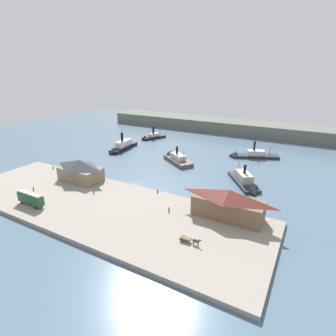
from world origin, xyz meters
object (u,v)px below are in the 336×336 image
(pedestrian_near_cart, at_px, (169,209))
(ferry_mid_harbor, at_px, (249,155))
(ferry_shed_west_terminal, at_px, (228,203))
(pedestrian_at_waters_edge, at_px, (94,192))
(horse_cart, at_px, (190,240))
(ferry_approaching_east, at_px, (122,147))
(street_tram, at_px, (30,198))
(mooring_post_center_east, at_px, (60,168))
(pedestrian_walking_east, at_px, (33,189))
(pedestrian_near_east_shed, at_px, (53,167))
(ferry_departing_north, at_px, (246,183))
(ferry_moored_east, at_px, (151,137))
(ferry_shed_east_terminal, at_px, (80,170))
(ferry_near_quay, at_px, (176,158))
(mooring_post_east, at_px, (158,191))

(pedestrian_near_cart, distance_m, ferry_mid_harbor, 70.87)
(ferry_shed_west_terminal, height_order, pedestrian_at_waters_edge, ferry_shed_west_terminal)
(horse_cart, xyz_separation_m, ferry_approaching_east, (-69.62, 60.49, -0.23))
(street_tram, distance_m, mooring_post_center_east, 34.22)
(ferry_shed_west_terminal, height_order, horse_cart, ferry_shed_west_terminal)
(pedestrian_walking_east, bearing_deg, pedestrian_near_east_shed, 124.14)
(ferry_departing_north, relative_size, ferry_moored_east, 1.25)
(ferry_shed_west_terminal, relative_size, ferry_approaching_east, 0.87)
(ferry_shed_east_terminal, bearing_deg, ferry_approaching_east, 108.52)
(street_tram, xyz_separation_m, horse_cart, (52.93, 6.81, -1.65))
(pedestrian_at_waters_edge, distance_m, pedestrian_near_cart, 29.36)
(ferry_shed_east_terminal, height_order, ferry_shed_west_terminal, ferry_shed_west_terminal)
(street_tram, relative_size, pedestrian_at_waters_edge, 6.85)
(pedestrian_near_east_shed, distance_m, ferry_moored_east, 71.02)
(mooring_post_center_east, xyz_separation_m, ferry_departing_north, (75.95, 23.95, -0.27))
(ferry_departing_north, bearing_deg, ferry_moored_east, 147.91)
(pedestrian_near_cart, xyz_separation_m, ferry_mid_harbor, (7.76, 70.44, -0.69))
(ferry_mid_harbor, height_order, ferry_departing_north, ferry_mid_harbor)
(horse_cart, distance_m, ferry_mid_harbor, 81.89)
(ferry_shed_east_terminal, relative_size, ferry_shed_west_terminal, 0.81)
(ferry_shed_east_terminal, bearing_deg, pedestrian_near_east_shed, 171.89)
(ferry_approaching_east, bearing_deg, ferry_near_quay, -3.59)
(pedestrian_at_waters_edge, height_order, pedestrian_near_cart, pedestrian_near_cart)
(ferry_near_quay, bearing_deg, ferry_shed_west_terminal, -46.64)
(pedestrian_near_cart, distance_m, ferry_near_quay, 52.03)
(ferry_mid_harbor, bearing_deg, ferry_approaching_east, -161.91)
(ferry_shed_west_terminal, distance_m, mooring_post_center_east, 77.41)
(ferry_mid_harbor, height_order, ferry_moored_east, ferry_mid_harbor)
(pedestrian_walking_east, bearing_deg, ferry_departing_north, 34.08)
(pedestrian_at_waters_edge, relative_size, ferry_approaching_east, 0.06)
(ferry_shed_west_terminal, xyz_separation_m, pedestrian_at_waters_edge, (-45.92, -7.59, -3.77))
(ferry_shed_west_terminal, height_order, ferry_near_quay, ferry_shed_west_terminal)
(ferry_shed_east_terminal, distance_m, pedestrian_near_cart, 43.03)
(street_tram, height_order, pedestrian_walking_east, street_tram)
(ferry_shed_east_terminal, relative_size, mooring_post_east, 18.82)
(pedestrian_near_cart, relative_size, pedestrian_walking_east, 0.97)
(pedestrian_walking_east, height_order, mooring_post_east, pedestrian_walking_east)
(pedestrian_near_cart, bearing_deg, horse_cart, -42.70)
(pedestrian_at_waters_edge, xyz_separation_m, pedestrian_walking_east, (-20.76, -8.78, 0.06))
(ferry_shed_west_terminal, distance_m, pedestrian_near_east_shed, 79.45)
(horse_cart, bearing_deg, ferry_approaching_east, 139.01)
(ferry_approaching_east, xyz_separation_m, ferry_near_quay, (34.97, -2.20, -0.48))
(horse_cart, relative_size, pedestrian_near_east_shed, 3.66)
(ferry_near_quay, bearing_deg, pedestrian_near_east_shed, -135.94)
(pedestrian_near_east_shed, height_order, ferry_moored_east, ferry_moored_east)
(ferry_moored_east, bearing_deg, pedestrian_near_east_shed, -94.92)
(pedestrian_near_cart, bearing_deg, street_tram, -155.96)
(pedestrian_near_east_shed, bearing_deg, ferry_mid_harbor, 41.57)
(pedestrian_near_east_shed, height_order, pedestrian_at_waters_edge, pedestrian_near_east_shed)
(pedestrian_at_waters_edge, height_order, mooring_post_center_east, pedestrian_at_waters_edge)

